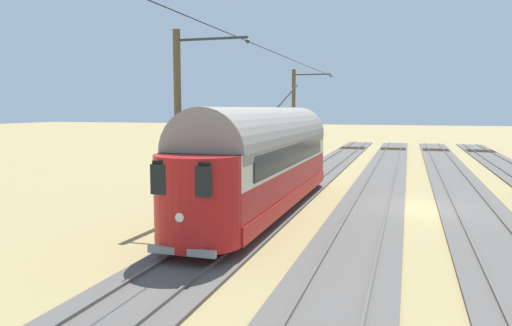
% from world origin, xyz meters
% --- Properties ---
extents(ground_plane, '(220.00, 220.00, 0.00)m').
position_xyz_m(ground_plane, '(0.00, 0.00, 0.00)').
color(ground_plane, '#9E8956').
extents(track_adjacent_siding, '(2.80, 80.00, 0.18)m').
position_xyz_m(track_adjacent_siding, '(-2.07, -0.31, 0.05)').
color(track_adjacent_siding, '#56514C').
rests_on(track_adjacent_siding, ground).
extents(track_third_siding, '(2.80, 80.00, 0.18)m').
position_xyz_m(track_third_siding, '(2.07, -0.31, 0.05)').
color(track_third_siding, '#56514C').
rests_on(track_third_siding, ground).
extents(track_outer_siding, '(2.80, 80.00, 0.18)m').
position_xyz_m(track_outer_siding, '(6.20, -0.31, 0.05)').
color(track_outer_siding, '#56514C').
rests_on(track_outer_siding, ground).
extents(vintage_streetcar, '(2.65, 15.76, 5.31)m').
position_xyz_m(vintage_streetcar, '(6.20, 2.53, 2.25)').
color(vintage_streetcar, red).
rests_on(vintage_streetcar, ground).
extents(catenary_pole_foreground, '(3.01, 0.28, 7.18)m').
position_xyz_m(catenary_pole_foreground, '(8.91, -14.78, 3.76)').
color(catenary_pole_foreground, brown).
rests_on(catenary_pole_foreground, ground).
extents(catenary_pole_mid_near, '(3.01, 0.28, 7.18)m').
position_xyz_m(catenary_pole_mid_near, '(8.91, 4.75, 3.76)').
color(catenary_pole_mid_near, brown).
rests_on(catenary_pole_mid_near, ground).
extents(overhead_wire_run, '(2.81, 43.05, 0.18)m').
position_xyz_m(overhead_wire_run, '(6.26, 3.97, 6.64)').
color(overhead_wire_run, black).
rests_on(overhead_wire_run, ground).
extents(spare_tie_stack, '(2.40, 2.40, 0.54)m').
position_xyz_m(spare_tie_stack, '(9.33, -1.82, 0.27)').
color(spare_tie_stack, '#47331E').
rests_on(spare_tie_stack, ground).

